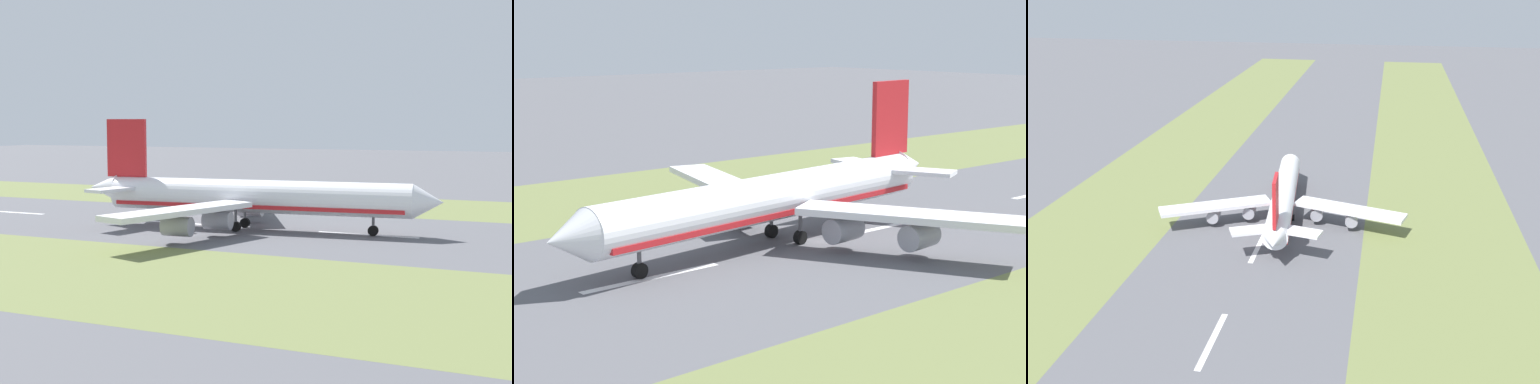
# 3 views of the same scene
# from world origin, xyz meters

# --- Properties ---
(ground_plane) EXTENTS (800.00, 800.00, 0.00)m
(ground_plane) POSITION_xyz_m (0.00, 0.00, 0.00)
(ground_plane) COLOR #56565B
(grass_median_east) EXTENTS (40.00, 600.00, 0.01)m
(grass_median_east) POSITION_xyz_m (45.00, 0.00, 0.00)
(grass_median_east) COLOR olive
(grass_median_east) RESTS_ON ground
(centreline_dash_mid) EXTENTS (1.20, 18.00, 0.01)m
(centreline_dash_mid) POSITION_xyz_m (0.00, -14.20, 0.01)
(centreline_dash_mid) COLOR silver
(centreline_dash_mid) RESTS_ON ground
(centreline_dash_far) EXTENTS (1.20, 18.00, 0.01)m
(centreline_dash_far) POSITION_xyz_m (0.00, 25.80, 0.01)
(centreline_dash_far) COLOR silver
(centreline_dash_far) RESTS_ON ground
(airplane_main_jet) EXTENTS (63.82, 67.21, 20.20)m
(airplane_main_jet) POSITION_xyz_m (3.06, 3.90, 6.02)
(airplane_main_jet) COLOR white
(airplane_main_jet) RESTS_ON ground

